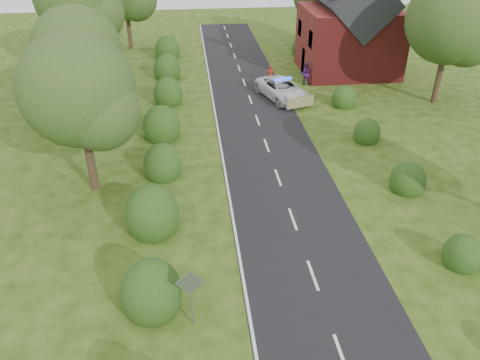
{
  "coord_description": "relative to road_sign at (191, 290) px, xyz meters",
  "views": [
    {
      "loc": [
        -4.63,
        -10.15,
        13.38
      ],
      "look_at": [
        -2.39,
        9.85,
        1.3
      ],
      "focal_mm": 35.0,
      "sensor_mm": 36.0,
      "label": 1
    }
  ],
  "objects": [
    {
      "name": "hedgerow_left",
      "position": [
        -1.51,
        9.69,
        -0.91
      ],
      "size": [
        2.75,
        50.41,
        3.0
      ],
      "color": "#1B3510",
      "rests_on": "ground"
    },
    {
      "name": "road_markings",
      "position": [
        3.4,
        10.93,
        -1.63
      ],
      "size": [
        4.96,
        70.0,
        0.01
      ],
      "color": "white",
      "rests_on": "road"
    },
    {
      "name": "hedgerow_right",
      "position": [
        11.6,
        9.21,
        -1.1
      ],
      "size": [
        2.1,
        45.78,
        2.1
      ],
      "color": "#1B3510",
      "rests_on": "ground"
    },
    {
      "name": "police_van",
      "position": [
        7.5,
        21.99,
        -0.9
      ],
      "size": [
        4.04,
        5.92,
        1.65
      ],
      "rotation": [
        0.0,
        0.0,
        0.32
      ],
      "color": "silver",
      "rests_on": "ground"
    },
    {
      "name": "tree_left_a",
      "position": [
        -4.75,
        9.86,
        3.69
      ],
      "size": [
        5.74,
        5.6,
        8.38
      ],
      "color": "#332316",
      "rests_on": "ground"
    },
    {
      "name": "tree_right_b",
      "position": [
        19.29,
        19.84,
        4.28
      ],
      "size": [
        6.56,
        6.4,
        9.4
      ],
      "color": "#332316",
      "rests_on": "ground"
    },
    {
      "name": "pedestrian_red",
      "position": [
        7.15,
        25.56,
        -0.88
      ],
      "size": [
        0.6,
        0.42,
        1.55
      ],
      "primitive_type": "imported",
      "rotation": [
        0.0,
        0.0,
        3.23
      ],
      "color": "maroon",
      "rests_on": "ground"
    },
    {
      "name": "road",
      "position": [
        5.0,
        13.0,
        -1.64
      ],
      "size": [
        6.0,
        70.0,
        0.02
      ],
      "primitive_type": "cube",
      "color": "black",
      "rests_on": "ground"
    },
    {
      "name": "pedestrian_purple",
      "position": [
        10.06,
        25.04,
        -0.72
      ],
      "size": [
        1.05,
        0.91,
        1.86
      ],
      "primitive_type": "imported",
      "rotation": [
        0.0,
        0.0,
        2.89
      ],
      "color": "#3C1753",
      "rests_on": "ground"
    },
    {
      "name": "house",
      "position": [
        14.49,
        28.0,
        2.13
      ],
      "size": [
        8.0,
        7.4,
        9.17
      ],
      "color": "maroon",
      "rests_on": "ground"
    },
    {
      "name": "tree_left_c",
      "position": [
        -7.7,
        27.83,
        4.88
      ],
      "size": [
        6.97,
        6.8,
        10.22
      ],
      "color": "#332316",
      "rests_on": "ground"
    },
    {
      "name": "tree_left_b",
      "position": [
        -6.25,
        17.86,
        3.39
      ],
      "size": [
        5.74,
        5.6,
        8.07
      ],
      "color": "#332316",
      "rests_on": "ground"
    },
    {
      "name": "road_sign",
      "position": [
        0.0,
        0.0,
        0.0
      ],
      "size": [
        1.06,
        0.08,
        2.53
      ],
      "color": "gray",
      "rests_on": "ground"
    },
    {
      "name": "ground",
      "position": [
        5.0,
        -2.0,
        -1.65
      ],
      "size": [
        120.0,
        120.0,
        0.0
      ],
      "primitive_type": "plane",
      "color": "#27400D"
    }
  ]
}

